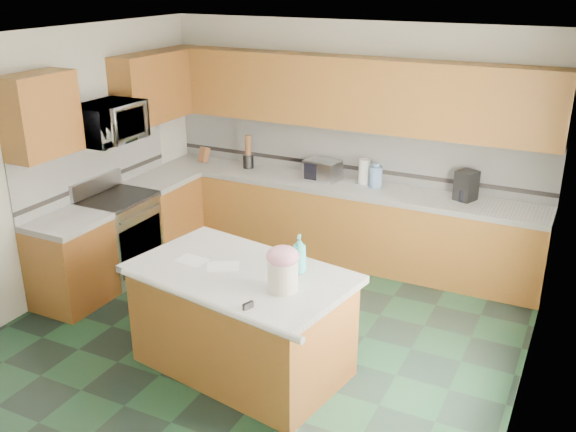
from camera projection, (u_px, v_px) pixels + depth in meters
The scene contains 52 objects.
floor at pixel (257, 337), 5.99m from camera, with size 4.60×4.60×0.00m, color black.
ceiling at pixel (251, 39), 5.02m from camera, with size 4.60×4.60×0.00m, color white.
wall_back at pixel (352, 141), 7.44m from camera, with size 4.60×0.04×2.70m, color silver.
wall_front at pixel (51, 328), 3.56m from camera, with size 4.60×0.04×2.70m, color silver.
wall_left at pixel (54, 167), 6.46m from camera, with size 0.04×4.60×2.70m, color silver.
wall_right at pixel (540, 251), 4.54m from camera, with size 0.04×4.60×2.70m, color silver.
back_base_cab at pixel (339, 223), 7.51m from camera, with size 4.60×0.60×0.86m, color #562E11.
back_countertop at pixel (340, 186), 7.34m from camera, with size 4.60×0.64×0.06m, color white.
back_upper_cab at pixel (348, 92), 7.07m from camera, with size 4.60×0.33×0.78m, color #562E11.
back_backsplash at pixel (350, 151), 7.46m from camera, with size 4.60×0.02×0.63m, color silver.
back_accent_band at pixel (350, 167), 7.52m from camera, with size 4.60×0.01×0.05m, color black.
left_base_cab_rear at pixel (163, 216), 7.74m from camera, with size 0.60×0.82×0.86m, color #562E11.
left_counter_rear at pixel (161, 179), 7.58m from camera, with size 0.64×0.82×0.06m, color white.
left_base_cab_front at pixel (71, 264), 6.46m from camera, with size 0.60×0.72×0.86m, color #562E11.
left_counter_front at pixel (66, 222), 6.30m from camera, with size 0.64×0.72×0.06m, color white.
left_backsplash at pixel (95, 164), 6.95m from camera, with size 0.02×2.30×0.63m, color silver.
left_accent_band at pixel (97, 181), 7.02m from camera, with size 0.01×2.30×0.05m, color black.
left_upper_cab_rear at pixel (152, 88), 7.37m from camera, with size 0.33×1.09×0.78m, color #562E11.
left_upper_cab_front at pixel (41, 115), 5.97m from camera, with size 0.33×0.72×0.78m, color #562E11.
range_body at pixel (120, 238), 7.08m from camera, with size 0.60×0.76×0.88m, color #B7B7BC.
range_oven_door at pixel (141, 246), 6.97m from camera, with size 0.02×0.68×0.55m, color black.
range_cooktop at pixel (116, 199), 6.91m from camera, with size 0.62×0.78×0.04m, color black.
range_handle at pixel (140, 214), 6.82m from camera, with size 0.02×0.02×0.66m, color #B7B7BC.
range_backguard at pixel (96, 185), 6.98m from camera, with size 0.06×0.76×0.18m, color #B7B7BC.
microwave at pixel (108, 123), 6.61m from camera, with size 0.73×0.50×0.41m, color #B7B7BC.
island_base at pixel (242, 323), 5.40m from camera, with size 1.70×0.97×0.86m, color #562E11.
island_top at pixel (240, 274), 5.23m from camera, with size 1.80×1.07×0.06m, color white.
island_bullnose at pixel (204, 303), 4.78m from camera, with size 0.06×0.06×1.80m, color white.
treat_jar at pixel (283, 275), 4.86m from camera, with size 0.23×0.23×0.24m, color white.
treat_jar_lid at pixel (283, 256), 4.81m from camera, with size 0.25×0.25×0.16m, color pink.
treat_jar_knob at pixel (283, 250), 4.79m from camera, with size 0.03×0.03×0.08m, color tan.
treat_jar_knob_end_l at pixel (278, 249), 4.81m from camera, with size 0.04×0.04×0.04m, color tan.
treat_jar_knob_end_r at pixel (288, 251), 4.77m from camera, with size 0.04×0.04×0.04m, color tan.
soap_bottle_island at pixel (299, 254), 5.15m from camera, with size 0.12×0.12×0.32m, color #39ADA6.
paper_sheet_a at pixel (223, 266), 5.29m from camera, with size 0.26×0.20×0.00m, color white.
paper_sheet_b at pixel (192, 260), 5.40m from camera, with size 0.25×0.19×0.00m, color white.
clamp_body at pixel (248, 307), 4.63m from camera, with size 0.03×0.09×0.08m, color black.
clamp_handle at pixel (245, 313), 4.59m from camera, with size 0.01×0.01×0.06m, color black.
knife_block at pixel (204, 155), 8.12m from camera, with size 0.10×0.09×0.19m, color #472814.
utensil_crock at pixel (248, 161), 7.89m from camera, with size 0.13×0.13×0.16m, color black.
utensil_bundle at pixel (248, 145), 7.81m from camera, with size 0.08×0.08×0.24m, color #472814.
toaster_oven at pixel (322, 170), 7.43m from camera, with size 0.39×0.27×0.23m, color #B7B7BC.
toaster_oven_door at pixel (318, 173), 7.33m from camera, with size 0.35×0.01×0.19m, color black.
paper_towel at pixel (364, 172), 7.26m from camera, with size 0.13×0.13×0.29m, color white.
paper_towel_base at pixel (364, 184), 7.31m from camera, with size 0.20×0.20×0.01m, color #B7B7BC.
water_jug at pixel (376, 177), 7.17m from camera, with size 0.15×0.15×0.24m, color #678ABB.
water_jug_neck at pixel (376, 165), 7.12m from camera, with size 0.07×0.07×0.03m, color #678ABB.
coffee_maker at pixel (466, 186), 6.76m from camera, with size 0.19×0.21×0.32m, color black.
coffee_carafe at pixel (464, 195), 6.76m from camera, with size 0.13×0.13×0.13m, color black.
soap_bottle_back at pixel (465, 191), 6.76m from camera, with size 0.10×0.10×0.22m, color white.
soap_back_cap at pixel (466, 180), 6.71m from camera, with size 0.02×0.02×0.03m, color red.
window_light_proxy at pixel (535, 241), 4.33m from camera, with size 0.02×1.40×1.10m, color white.
Camera 1 is at (2.56, -4.51, 3.22)m, focal length 40.00 mm.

